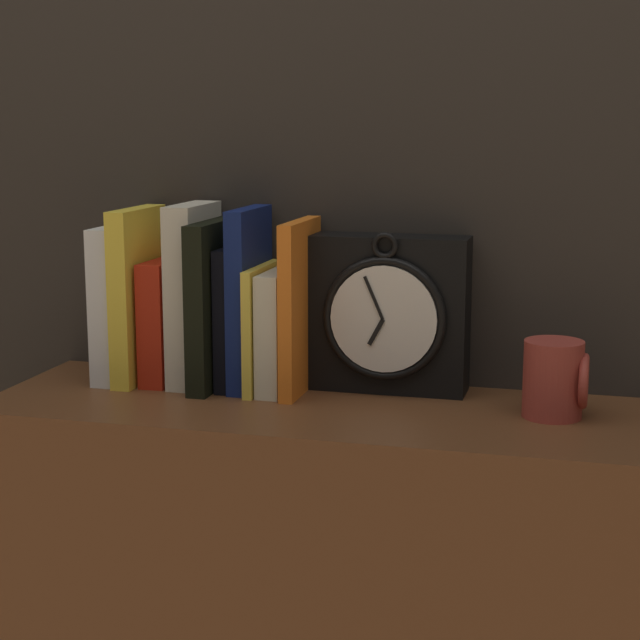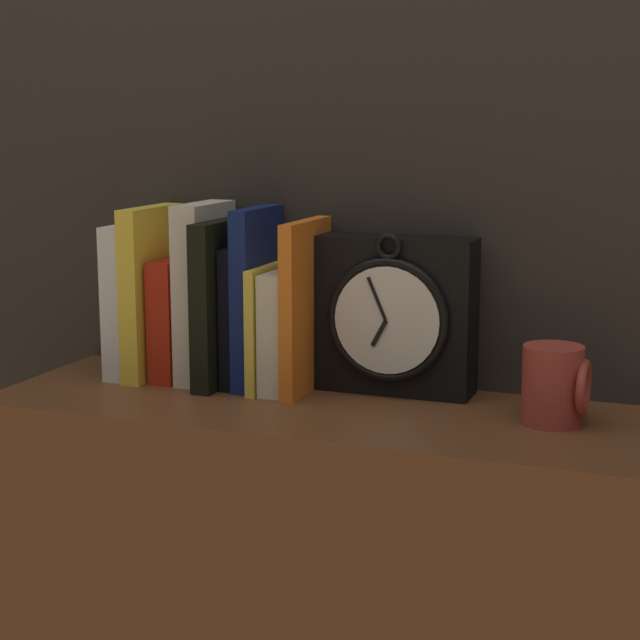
% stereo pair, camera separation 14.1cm
% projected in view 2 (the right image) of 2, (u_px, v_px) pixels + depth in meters
% --- Properties ---
extents(wall_back, '(6.00, 0.05, 2.60)m').
position_uv_depth(wall_back, '(365.00, 77.00, 1.51)').
color(wall_back, '#2D2823').
rests_on(wall_back, ground_plane).
extents(clock, '(0.22, 0.08, 0.23)m').
position_uv_depth(clock, '(395.00, 315.00, 1.48)').
color(clock, black).
rests_on(clock, bookshelf).
extents(book_slot0_white, '(0.03, 0.14, 0.23)m').
position_uv_depth(book_slot0_white, '(135.00, 299.00, 1.59)').
color(book_slot0_white, silver).
rests_on(book_slot0_white, bookshelf).
extents(book_slot1_yellow, '(0.03, 0.15, 0.25)m').
position_uv_depth(book_slot1_yellow, '(152.00, 292.00, 1.58)').
color(book_slot1_yellow, yellow).
rests_on(book_slot1_yellow, bookshelf).
extents(book_slot2_red, '(0.04, 0.13, 0.18)m').
position_uv_depth(book_slot2_red, '(179.00, 318.00, 1.58)').
color(book_slot2_red, '#B62411').
rests_on(book_slot2_red, bookshelf).
extents(book_slot3_cream, '(0.04, 0.13, 0.26)m').
position_uv_depth(book_slot3_cream, '(205.00, 292.00, 1.55)').
color(book_slot3_cream, beige).
rests_on(book_slot3_cream, bookshelf).
extents(book_slot4_black, '(0.03, 0.16, 0.24)m').
position_uv_depth(book_slot4_black, '(223.00, 303.00, 1.53)').
color(book_slot4_black, black).
rests_on(book_slot4_black, bookshelf).
extents(book_slot5_black, '(0.02, 0.13, 0.20)m').
position_uv_depth(book_slot5_black, '(244.00, 315.00, 1.54)').
color(book_slot5_black, black).
rests_on(book_slot5_black, bookshelf).
extents(book_slot6_navy, '(0.03, 0.14, 0.26)m').
position_uv_depth(book_slot6_navy, '(258.00, 297.00, 1.52)').
color(book_slot6_navy, navy).
rests_on(book_slot6_navy, bookshelf).
extents(book_slot7_yellow, '(0.01, 0.15, 0.18)m').
position_uv_depth(book_slot7_yellow, '(270.00, 326.00, 1.52)').
color(book_slot7_yellow, yellow).
rests_on(book_slot7_yellow, bookshelf).
extents(book_slot8_cream, '(0.03, 0.14, 0.17)m').
position_uv_depth(book_slot8_cream, '(287.00, 329.00, 1.51)').
color(book_slot8_cream, beige).
rests_on(book_slot8_cream, bookshelf).
extents(book_slot9_orange, '(0.02, 0.15, 0.24)m').
position_uv_depth(book_slot9_orange, '(306.00, 307.00, 1.49)').
color(book_slot9_orange, orange).
rests_on(book_slot9_orange, bookshelf).
extents(mug, '(0.08, 0.08, 0.10)m').
position_uv_depth(mug, '(555.00, 385.00, 1.34)').
color(mug, '#9E382D').
rests_on(mug, bookshelf).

